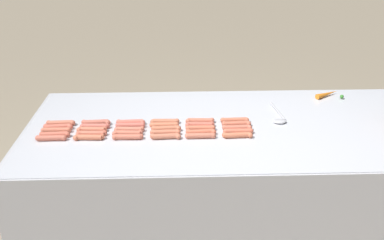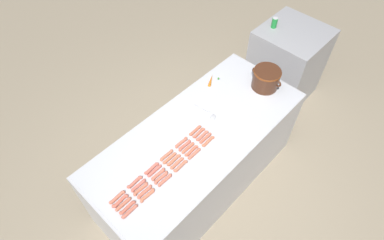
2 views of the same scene
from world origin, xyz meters
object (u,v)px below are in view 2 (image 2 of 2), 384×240
object	(u,v)px
hot_dog_6	(120,201)
hot_dog_18	(127,208)
hot_dog_2	(151,168)
bean_pot	(266,78)
hot_dog_4	(181,142)
carrot	(211,80)
hot_dog_23	(205,138)
hot_dog_28	(194,154)
hot_dog_17	(202,136)
hot_dog_24	(130,212)
hot_dog_12	(123,204)
hot_dog_16	(188,148)
hot_dog_13	(141,189)
hot_dog_15	(174,160)
hot_dog_19	(145,192)
soda_can	(274,23)
back_cabinet	(286,64)
hot_dog_0	(117,197)
hot_dog_8	(155,171)
hot_dog_26	(165,180)
hot_dog_29	(208,141)
hot_dog_20	(161,178)
hot_dog_22	(191,151)
serving_spoon	(210,115)
hot_dog_9	(170,158)
hot_dog_7	(138,185)
hot_dog_5	(195,131)
hot_dog_21	(177,163)
hot_dog_11	(199,133)
hot_dog_14	(158,174)
hot_dog_25	(147,195)
hot_dog_27	(181,166)
hot_dog_3	(167,155)
hot_dog_10	(185,145)

from	to	relation	value
hot_dog_6	hot_dog_18	size ratio (longest dim) A/B	1.00
hot_dog_2	bean_pot	size ratio (longest dim) A/B	0.44
hot_dog_4	carrot	xyz separation A→B (m)	(-0.33, 0.78, 0.00)
hot_dog_23	hot_dog_28	size ratio (longest dim) A/B	1.00
hot_dog_17	hot_dog_24	distance (m)	0.91
hot_dog_12	hot_dog_16	bearing A→B (deg)	89.90
hot_dog_13	hot_dog_15	distance (m)	0.37
hot_dog_19	soda_can	bearing A→B (deg)	100.75
back_cabinet	hot_dog_6	distance (m)	2.79
hot_dog_0	hot_dog_8	distance (m)	0.36
hot_dog_26	bean_pot	size ratio (longest dim) A/B	0.44
hot_dog_28	carrot	distance (m)	0.93
hot_dog_15	hot_dog_23	size ratio (longest dim) A/B	1.00
hot_dog_29	hot_dog_15	bearing A→B (deg)	-103.43
hot_dog_20	hot_dog_6	bearing A→B (deg)	-102.83
hot_dog_22	serving_spoon	size ratio (longest dim) A/B	0.56
hot_dog_16	hot_dog_17	distance (m)	0.18
hot_dog_16	hot_dog_8	bearing A→B (deg)	-97.04
hot_dog_9	serving_spoon	world-z (taller)	hot_dog_9
hot_dog_7	hot_dog_5	bearing A→B (deg)	93.69
hot_dog_13	hot_dog_6	bearing A→B (deg)	-101.97
back_cabinet	hot_dog_29	xyz separation A→B (m)	(0.27, -1.85, 0.43)
hot_dog_21	serving_spoon	distance (m)	0.62
hot_dog_11	hot_dog_22	size ratio (longest dim) A/B	1.00
hot_dog_8	bean_pot	size ratio (longest dim) A/B	0.44
hot_dog_14	bean_pot	world-z (taller)	bean_pot
hot_dog_14	hot_dog_26	distance (m)	0.08
hot_dog_25	hot_dog_27	bearing A→B (deg)	89.53
hot_dog_2	carrot	world-z (taller)	carrot
hot_dog_11	carrot	bearing A→B (deg)	121.99
back_cabinet	hot_dog_3	world-z (taller)	back_cabinet
hot_dog_6	hot_dog_22	size ratio (longest dim) A/B	1.00
hot_dog_8	hot_dog_22	size ratio (longest dim) A/B	1.00
hot_dog_11	hot_dog_20	bearing A→B (deg)	-81.23
hot_dog_10	back_cabinet	bearing A→B (deg)	94.21
hot_dog_16	serving_spoon	distance (m)	0.44
hot_dog_9	hot_dog_28	world-z (taller)	same
hot_dog_29	bean_pot	bearing A→B (deg)	93.01
hot_dog_11	hot_dog_13	bearing A→B (deg)	-86.85
hot_dog_9	hot_dog_24	xyz separation A→B (m)	(0.12, -0.54, 0.00)
hot_dog_25	hot_dog_4	bearing A→B (deg)	106.66
hot_dog_9	hot_dog_23	bearing A→B (deg)	77.44
hot_dog_29	hot_dog_6	bearing A→B (deg)	-97.72
hot_dog_7	hot_dog_10	size ratio (longest dim) A/B	1.00
hot_dog_14	hot_dog_23	bearing A→B (deg)	86.01
hot_dog_0	hot_dog_19	world-z (taller)	same
hot_dog_17	hot_dog_26	distance (m)	0.55
hot_dog_14	carrot	distance (m)	1.21
hot_dog_24	hot_dog_4	bearing A→B (deg)	102.78
hot_dog_4	hot_dog_28	xyz separation A→B (m)	(0.17, -0.01, 0.00)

